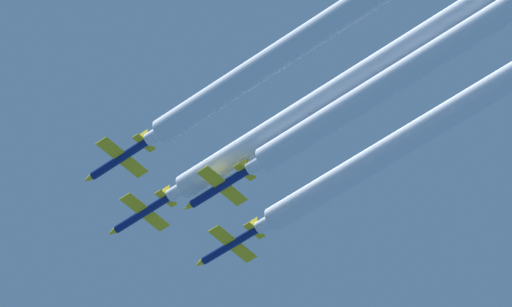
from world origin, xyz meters
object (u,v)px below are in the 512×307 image
at_px(jet_left_wingman, 118,160).
at_px(jet_slot, 218,188).
at_px(jet_right_wingman, 228,246).
at_px(jet_lead, 141,214).

distance_m(jet_left_wingman, jet_slot, 14.06).
xyz_separation_m(jet_left_wingman, jet_right_wingman, (22.61, -0.04, 0.49)).
distance_m(jet_lead, jet_left_wingman, 13.10).
height_order(jet_left_wingman, jet_slot, jet_left_wingman).
distance_m(jet_lead, jet_slot, 14.56).
distance_m(jet_right_wingman, jet_slot, 13.53).
relative_size(jet_lead, jet_slot, 1.00).
relative_size(jet_left_wingman, jet_slot, 1.00).
xyz_separation_m(jet_left_wingman, jet_slot, (11.66, -7.72, -1.53)).
height_order(jet_left_wingman, jet_right_wingman, jet_right_wingman).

